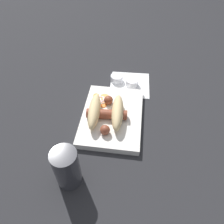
# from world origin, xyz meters

# --- Properties ---
(ground_plane) EXTENTS (3.00, 3.00, 0.00)m
(ground_plane) POSITION_xyz_m (0.00, 0.00, 0.00)
(ground_plane) COLOR #232326
(food_tray) EXTENTS (0.27, 0.20, 0.02)m
(food_tray) POSITION_xyz_m (0.00, 0.00, 0.01)
(food_tray) COLOR silver
(food_tray) RESTS_ON ground_plane
(bread_roll) EXTENTS (0.16, 0.12, 0.05)m
(bread_roll) POSITION_xyz_m (-0.02, 0.02, 0.05)
(bread_roll) COLOR #DBBC84
(bread_roll) RESTS_ON food_tray
(sausage) EXTENTS (0.16, 0.13, 0.03)m
(sausage) POSITION_xyz_m (-0.02, 0.01, 0.04)
(sausage) COLOR brown
(sausage) RESTS_ON food_tray
(pickled_veggies) EXTENTS (0.07, 0.07, 0.01)m
(pickled_veggies) POSITION_xyz_m (0.06, 0.05, 0.02)
(pickled_veggies) COLOR orange
(pickled_veggies) RESTS_ON food_tray
(napkin) EXTENTS (0.16, 0.16, 0.00)m
(napkin) POSITION_xyz_m (0.19, -0.05, 0.00)
(napkin) COLOR white
(napkin) RESTS_ON ground_plane
(condiment_cup_near) EXTENTS (0.05, 0.05, 0.03)m
(condiment_cup_near) POSITION_xyz_m (0.18, -0.05, 0.01)
(condiment_cup_near) COLOR white
(condiment_cup_near) RESTS_ON ground_plane
(condiment_cup_far) EXTENTS (0.05, 0.05, 0.03)m
(condiment_cup_far) POSITION_xyz_m (0.20, 0.01, 0.01)
(condiment_cup_far) COLOR white
(condiment_cup_far) RESTS_ON ground_plane
(drink_glass) EXTENTS (0.07, 0.07, 0.12)m
(drink_glass) POSITION_xyz_m (-0.23, 0.08, 0.06)
(drink_glass) COLOR #333338
(drink_glass) RESTS_ON ground_plane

